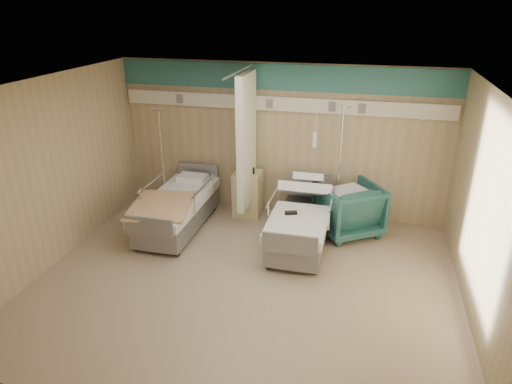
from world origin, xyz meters
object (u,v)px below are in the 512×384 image
iv_stand_right (336,201)px  visitor_armchair (348,209)px  bed_left (177,213)px  iv_stand_left (165,190)px  bedside_cabinet (248,193)px  bed_right (301,227)px

iv_stand_right → visitor_armchair: bearing=-53.7°
bed_left → iv_stand_left: size_ratio=1.10×
bed_left → iv_stand_left: 0.90m
bedside_cabinet → iv_stand_right: size_ratio=0.39×
bed_right → iv_stand_left: iv_stand_left is taller
bed_right → bed_left: 2.20m
visitor_armchair → iv_stand_right: (-0.23, 0.31, -0.01)m
bed_right → iv_stand_right: bearing=61.2°
bed_right → bedside_cabinet: bedside_cabinet is taller
bedside_cabinet → iv_stand_left: (-1.60, -0.20, -0.02)m
bed_left → bedside_cabinet: (1.05, 0.90, 0.11)m
iv_stand_right → iv_stand_left: (-3.25, -0.21, -0.04)m
visitor_armchair → iv_stand_right: size_ratio=0.46×
bed_left → iv_stand_left: iv_stand_left is taller
bed_right → bedside_cabinet: size_ratio=2.54×
bed_right → iv_stand_left: (-2.75, 0.70, 0.09)m
bed_left → bed_right: bearing=0.0°
bed_left → iv_stand_right: 2.85m
bed_left → bedside_cabinet: 1.39m
bed_left → iv_stand_right: (2.70, 0.91, 0.13)m
bed_right → visitor_armchair: bearing=39.5°
bedside_cabinet → visitor_armchair: 1.90m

